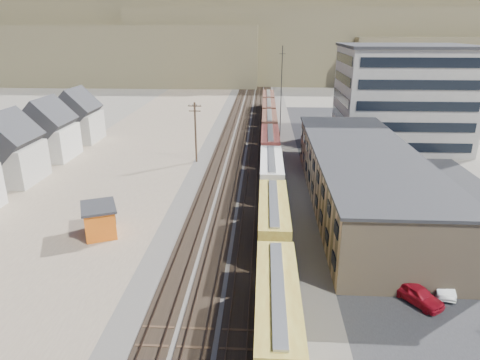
# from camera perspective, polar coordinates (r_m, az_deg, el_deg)

# --- Properties ---
(ground) EXTENTS (300.00, 300.00, 0.00)m
(ground) POSITION_cam_1_polar(r_m,az_deg,el_deg) (33.79, -2.07, -19.49)
(ground) COLOR #6B6356
(ground) RESTS_ON ground
(ballast_bed) EXTENTS (18.00, 200.00, 0.06)m
(ballast_bed) POSITION_cam_1_polar(r_m,az_deg,el_deg) (79.03, 1.19, 4.07)
(ballast_bed) COLOR #4C4742
(ballast_bed) RESTS_ON ground
(dirt_yard) EXTENTS (24.00, 180.00, 0.03)m
(dirt_yard) POSITION_cam_1_polar(r_m,az_deg,el_deg) (73.01, -15.01, 2.04)
(dirt_yard) COLOR #7E6A57
(dirt_yard) RESTS_ON ground
(asphalt_lot) EXTENTS (26.00, 120.00, 0.04)m
(asphalt_lot) POSITION_cam_1_polar(r_m,az_deg,el_deg) (67.52, 19.70, 0.11)
(asphalt_lot) COLOR #232326
(asphalt_lot) RESTS_ON ground
(rail_tracks) EXTENTS (11.40, 200.00, 0.24)m
(rail_tracks) POSITION_cam_1_polar(r_m,az_deg,el_deg) (79.03, 0.79, 4.13)
(rail_tracks) COLOR black
(rail_tracks) RESTS_ON ground
(freight_train) EXTENTS (3.00, 119.74, 4.46)m
(freight_train) POSITION_cam_1_polar(r_m,az_deg,el_deg) (65.74, 4.11, 3.27)
(freight_train) COLOR black
(freight_train) RESTS_ON ground
(warehouse) EXTENTS (12.40, 40.40, 7.25)m
(warehouse) POSITION_cam_1_polar(r_m,az_deg,el_deg) (55.44, 15.92, 0.32)
(warehouse) COLOR tan
(warehouse) RESTS_ON ground
(office_tower) EXTENTS (22.60, 18.60, 18.45)m
(office_tower) POSITION_cam_1_polar(r_m,az_deg,el_deg) (85.74, 20.71, 10.37)
(office_tower) COLOR #9E998E
(office_tower) RESTS_ON ground
(utility_pole_north) EXTENTS (2.20, 0.32, 10.00)m
(utility_pole_north) POSITION_cam_1_polar(r_m,az_deg,el_deg) (70.80, -5.95, 6.51)
(utility_pole_north) COLOR #382619
(utility_pole_north) RESTS_ON ground
(radio_mast) EXTENTS (1.20, 0.16, 18.00)m
(radio_mast) POSITION_cam_1_polar(r_m,az_deg,el_deg) (86.99, 5.51, 11.55)
(radio_mast) COLOR black
(radio_mast) RESTS_ON ground
(hills_north) EXTENTS (265.00, 80.00, 32.00)m
(hills_north) POSITION_cam_1_polar(r_m,az_deg,el_deg) (194.13, 2.59, 17.56)
(hills_north) COLOR brown
(hills_north) RESTS_ON ground
(maintenance_shed) EXTENTS (5.08, 5.62, 3.36)m
(maintenance_shed) POSITION_cam_1_polar(r_m,az_deg,el_deg) (48.82, -18.21, -5.05)
(maintenance_shed) COLOR orange
(maintenance_shed) RESTS_ON ground
(parked_car_red) EXTENTS (4.02, 4.63, 1.51)m
(parked_car_red) POSITION_cam_1_polar(r_m,az_deg,el_deg) (38.98, 22.56, -13.89)
(parked_car_red) COLOR #A80F1F
(parked_car_red) RESTS_ON ground
(parked_car_white) EXTENTS (2.21, 4.39, 1.38)m
(parked_car_white) POSITION_cam_1_polar(r_m,az_deg,el_deg) (41.35, 25.37, -12.39)
(parked_car_white) COLOR silver
(parked_car_white) RESTS_ON ground
(parked_car_blue) EXTENTS (4.19, 6.04, 1.53)m
(parked_car_blue) POSITION_cam_1_polar(r_m,az_deg,el_deg) (81.23, 15.36, 4.33)
(parked_car_blue) COLOR navy
(parked_car_blue) RESTS_ON ground
(parked_car_far) EXTENTS (1.96, 4.63, 1.56)m
(parked_car_far) POSITION_cam_1_polar(r_m,az_deg,el_deg) (89.32, 18.75, 5.35)
(parked_car_far) COLOR silver
(parked_car_far) RESTS_ON ground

